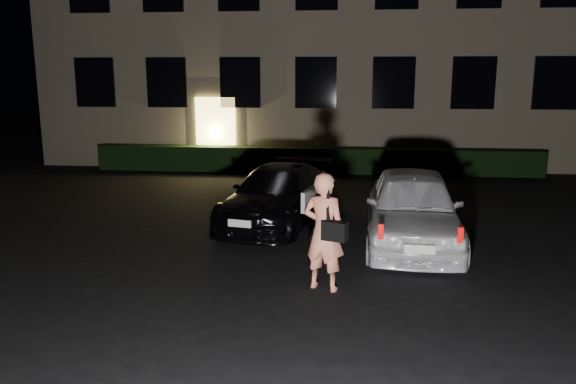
# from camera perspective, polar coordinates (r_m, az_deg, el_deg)

# --- Properties ---
(ground) EXTENTS (80.00, 80.00, 0.00)m
(ground) POSITION_cam_1_polar(r_m,az_deg,el_deg) (9.08, -1.19, -9.32)
(ground) COLOR black
(ground) RESTS_ON ground
(building) EXTENTS (20.00, 8.11, 12.00)m
(building) POSITION_cam_1_polar(r_m,az_deg,el_deg) (23.57, 3.49, 18.47)
(building) COLOR #776B55
(building) RESTS_ON ground
(hedge) EXTENTS (15.00, 0.70, 0.85)m
(hedge) POSITION_cam_1_polar(r_m,az_deg,el_deg) (19.15, 2.69, 3.27)
(hedge) COLOR black
(hedge) RESTS_ON ground
(sedan) EXTENTS (2.58, 4.59, 1.26)m
(sedan) POSITION_cam_1_polar(r_m,az_deg,el_deg) (12.57, -1.09, -0.32)
(sedan) COLOR black
(sedan) RESTS_ON ground
(hatch) EXTENTS (1.98, 4.44, 1.48)m
(hatch) POSITION_cam_1_polar(r_m,az_deg,el_deg) (11.19, 12.53, -1.54)
(hatch) COLOR white
(hatch) RESTS_ON ground
(man) EXTENTS (0.79, 0.67, 1.85)m
(man) POSITION_cam_1_polar(r_m,az_deg,el_deg) (8.62, 3.69, -4.01)
(man) COLOR #FF8F6E
(man) RESTS_ON ground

